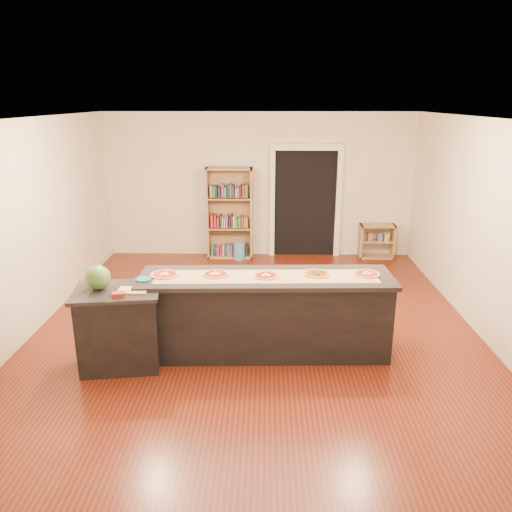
{
  "coord_description": "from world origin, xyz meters",
  "views": [
    {
      "loc": [
        0.13,
        -6.22,
        3.03
      ],
      "look_at": [
        0.0,
        0.2,
        1.0
      ],
      "focal_mm": 35.0,
      "sensor_mm": 36.0,
      "label": 1
    }
  ],
  "objects_px": {
    "kitchen_island": "(266,314)",
    "side_counter": "(120,327)",
    "bookshelf": "(230,213)",
    "watermelon": "(98,277)",
    "waste_bin": "(239,251)",
    "low_shelf": "(377,241)"
  },
  "relations": [
    {
      "from": "low_shelf",
      "to": "watermelon",
      "type": "relative_size",
      "value": 2.4
    },
    {
      "from": "bookshelf",
      "to": "watermelon",
      "type": "relative_size",
      "value": 6.29
    },
    {
      "from": "waste_bin",
      "to": "low_shelf",
      "type": "bearing_deg",
      "value": 3.08
    },
    {
      "from": "low_shelf",
      "to": "watermelon",
      "type": "height_order",
      "value": "watermelon"
    },
    {
      "from": "kitchen_island",
      "to": "side_counter",
      "type": "relative_size",
      "value": 3.15
    },
    {
      "from": "side_counter",
      "to": "waste_bin",
      "type": "height_order",
      "value": "side_counter"
    },
    {
      "from": "bookshelf",
      "to": "watermelon",
      "type": "distance_m",
      "value": 4.41
    },
    {
      "from": "low_shelf",
      "to": "bookshelf",
      "type": "bearing_deg",
      "value": -179.75
    },
    {
      "from": "watermelon",
      "to": "side_counter",
      "type": "bearing_deg",
      "value": -4.07
    },
    {
      "from": "kitchen_island",
      "to": "waste_bin",
      "type": "relative_size",
      "value": 9.29
    },
    {
      "from": "kitchen_island",
      "to": "waste_bin",
      "type": "xyz_separation_m",
      "value": [
        -0.53,
        3.76,
        -0.34
      ]
    },
    {
      "from": "kitchen_island",
      "to": "bookshelf",
      "type": "distance_m",
      "value": 3.97
    },
    {
      "from": "low_shelf",
      "to": "watermelon",
      "type": "xyz_separation_m",
      "value": [
        -4.09,
        -4.25,
        0.76
      ]
    },
    {
      "from": "kitchen_island",
      "to": "low_shelf",
      "type": "relative_size",
      "value": 4.48
    },
    {
      "from": "low_shelf",
      "to": "watermelon",
      "type": "bearing_deg",
      "value": -133.87
    },
    {
      "from": "kitchen_island",
      "to": "bookshelf",
      "type": "height_order",
      "value": "bookshelf"
    },
    {
      "from": "side_counter",
      "to": "kitchen_island",
      "type": "bearing_deg",
      "value": 4.44
    },
    {
      "from": "watermelon",
      "to": "waste_bin",
      "type": "bearing_deg",
      "value": 71.46
    },
    {
      "from": "side_counter",
      "to": "waste_bin",
      "type": "bearing_deg",
      "value": 66.38
    },
    {
      "from": "kitchen_island",
      "to": "bookshelf",
      "type": "bearing_deg",
      "value": 98.65
    },
    {
      "from": "bookshelf",
      "to": "watermelon",
      "type": "xyz_separation_m",
      "value": [
        -1.19,
        -4.24,
        0.21
      ]
    },
    {
      "from": "side_counter",
      "to": "bookshelf",
      "type": "xyz_separation_m",
      "value": [
        0.99,
        4.26,
        0.41
      ]
    }
  ]
}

